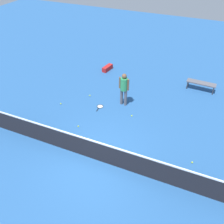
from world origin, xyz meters
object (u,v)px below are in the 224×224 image
at_px(courtside_bench, 201,84).
at_px(tennis_ball_baseline, 90,95).
at_px(tennis_ball_stray_left, 61,104).
at_px(tennis_ball_by_net, 192,162).
at_px(tennis_ball_near_player, 78,126).
at_px(equipment_bag, 108,68).
at_px(player_near_side, 124,87).
at_px(tennis_ball_midcourt, 132,116).
at_px(tennis_racket_near_player, 100,107).

bearing_deg(courtside_bench, tennis_ball_baseline, 29.02).
bearing_deg(tennis_ball_stray_left, tennis_ball_by_net, 169.11).
distance_m(tennis_ball_by_net, tennis_ball_baseline, 6.15).
xyz_separation_m(tennis_ball_near_player, tennis_ball_by_net, (-4.94, 0.11, 0.00)).
xyz_separation_m(tennis_ball_baseline, equipment_bag, (0.34, -3.03, 0.11)).
relative_size(player_near_side, tennis_ball_by_net, 25.76).
bearing_deg(courtside_bench, tennis_ball_midcourt, 54.34).
bearing_deg(tennis_ball_baseline, equipment_bag, -83.60).
height_order(player_near_side, equipment_bag, player_near_side).
relative_size(tennis_ball_stray_left, courtside_bench, 0.04).
xyz_separation_m(tennis_ball_by_net, tennis_ball_stray_left, (6.61, -1.27, 0.00)).
xyz_separation_m(tennis_racket_near_player, tennis_ball_stray_left, (1.89, 0.57, 0.02)).
bearing_deg(tennis_ball_midcourt, equipment_bag, -52.20).
relative_size(tennis_ball_by_net, tennis_ball_stray_left, 1.00).
height_order(tennis_ball_stray_left, equipment_bag, equipment_bag).
relative_size(tennis_ball_by_net, equipment_bag, 0.08).
relative_size(tennis_ball_midcourt, courtside_bench, 0.04).
height_order(tennis_ball_midcourt, tennis_ball_stray_left, same).
bearing_deg(tennis_racket_near_player, courtside_bench, -140.41).
height_order(tennis_racket_near_player, equipment_bag, equipment_bag).
xyz_separation_m(tennis_ball_near_player, tennis_ball_stray_left, (1.66, -1.16, 0.00)).
height_order(player_near_side, tennis_ball_midcourt, player_near_side).
distance_m(tennis_racket_near_player, tennis_ball_by_net, 5.06).
height_order(tennis_ball_by_net, equipment_bag, equipment_bag).
bearing_deg(courtside_bench, player_near_side, 40.98).
bearing_deg(tennis_racket_near_player, tennis_ball_midcourt, 177.39).
xyz_separation_m(player_near_side, tennis_racket_near_player, (0.97, 0.67, -1.00)).
height_order(tennis_ball_baseline, equipment_bag, equipment_bag).
relative_size(tennis_ball_midcourt, tennis_ball_baseline, 1.00).
relative_size(tennis_racket_near_player, tennis_ball_stray_left, 8.86).
xyz_separation_m(tennis_ball_midcourt, equipment_bag, (2.93, -3.78, 0.11)).
relative_size(player_near_side, tennis_racket_near_player, 2.91).
distance_m(tennis_ball_midcourt, tennis_ball_stray_left, 3.61).
xyz_separation_m(courtside_bench, equipment_bag, (5.53, -0.16, -0.28)).
bearing_deg(tennis_ball_by_net, courtside_bench, -85.38).
distance_m(player_near_side, equipment_bag, 3.85).
bearing_deg(player_near_side, tennis_ball_baseline, 0.04).
bearing_deg(equipment_bag, tennis_ball_near_player, 100.61).
bearing_deg(courtside_bench, tennis_ball_near_player, 49.43).
distance_m(player_near_side, tennis_ball_by_net, 4.61).
relative_size(tennis_ball_near_player, tennis_ball_baseline, 1.00).
bearing_deg(tennis_ball_baseline, tennis_ball_midcourt, 163.99).
distance_m(player_near_side, tennis_ball_baseline, 2.11).
distance_m(tennis_ball_by_net, tennis_ball_stray_left, 6.73).
relative_size(tennis_racket_near_player, tennis_ball_near_player, 8.86).
xyz_separation_m(player_near_side, tennis_ball_baseline, (1.88, 0.00, -0.98)).
bearing_deg(tennis_ball_near_player, player_near_side, -116.63).
distance_m(tennis_ball_baseline, courtside_bench, 5.94).
bearing_deg(player_near_side, tennis_ball_by_net, 146.22).
height_order(tennis_ball_baseline, tennis_ball_stray_left, same).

